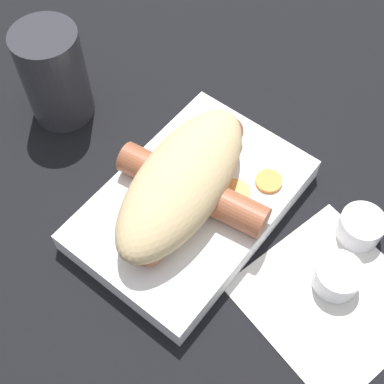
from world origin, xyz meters
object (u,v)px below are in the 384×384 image
condiment_cup_far (360,228)px  sausage (191,186)px  condiment_cup_near (337,278)px  bread_roll (182,181)px  drink_glass (54,75)px  food_tray (192,204)px

condiment_cup_far → sausage: bearing=-61.5°
sausage → condiment_cup_near: 0.17m
bread_roll → condiment_cup_near: size_ratio=4.53×
bread_roll → condiment_cup_near: bearing=99.7°
bread_roll → drink_glass: bearing=-96.3°
sausage → condiment_cup_near: bearing=97.5°
food_tray → drink_glass: 0.21m
condiment_cup_far → condiment_cup_near: bearing=8.1°
condiment_cup_far → food_tray: bearing=-60.7°
condiment_cup_near → drink_glass: size_ratio=0.39×
condiment_cup_far → drink_glass: 0.36m
food_tray → condiment_cup_far: 0.17m
bread_roll → sausage: bearing=145.2°
sausage → drink_glass: 0.20m
condiment_cup_near → sausage: bearing=-82.5°
bread_roll → sausage: (-0.01, 0.01, -0.01)m
sausage → condiment_cup_far: 0.18m
sausage → drink_glass: (-0.01, -0.20, 0.01)m
sausage → condiment_cup_near: sausage is taller
condiment_cup_near → food_tray: bearing=-81.9°
condiment_cup_near → drink_glass: bearing=-89.0°
bread_roll → sausage: bread_roll is taller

